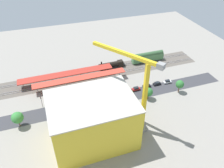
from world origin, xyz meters
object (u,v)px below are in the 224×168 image
parked_car_2 (147,86)px  parked_car_4 (124,91)px  parked_car_1 (157,84)px  street_tree_3 (180,84)px  locomotive (112,65)px  passenger_coach (148,57)px  parked_car_3 (136,89)px  street_tree_5 (148,92)px  street_tree_0 (128,95)px  construction_building (93,121)px  platform_canopy_near (80,78)px  parked_car_0 (167,82)px  traffic_light (41,100)px  box_truck_1 (74,107)px  platform_canopy_far (66,74)px  street_tree_1 (65,110)px  street_tree_2 (17,118)px  tower_crane (139,88)px  street_tree_4 (53,113)px  box_truck_0 (85,109)px

parked_car_2 → parked_car_4: parked_car_4 is taller
parked_car_1 → street_tree_3: size_ratio=0.60×
locomotive → passenger_coach: 22.49m
parked_car_3 → street_tree_5: size_ratio=0.67×
street_tree_0 → construction_building: bearing=36.8°
platform_canopy_near → parked_car_0: 45.69m
parked_car_1 → traffic_light: size_ratio=0.68×
locomotive → box_truck_1: locomotive is taller
parked_car_0 → traffic_light: 64.10m
parked_car_4 → construction_building: (21.68, 23.91, 8.68)m
box_truck_1 → street_tree_5: (-34.92, 2.92, 2.44)m
street_tree_5 → platform_canopy_far: bearing=-39.5°
parked_car_0 → parked_car_3: (18.17, 0.63, 0.02)m
street_tree_1 → locomotive: bearing=-134.1°
parked_car_0 → parked_car_3: 18.18m
parked_car_3 → street_tree_2: size_ratio=0.58×
parked_car_3 → box_truck_1: 32.70m
tower_crane → street_tree_3: size_ratio=4.83×
passenger_coach → street_tree_0: 41.79m
tower_crane → street_tree_5: tower_crane is taller
construction_building → box_truck_1: construction_building is taller
construction_building → street_tree_4: construction_building is taller
parked_car_2 → parked_car_3: parked_car_3 is taller
platform_canopy_far → platform_canopy_near: bearing=132.7°
parked_car_0 → street_tree_0: (26.19, 9.05, 4.62)m
parked_car_1 → street_tree_5: street_tree_5 is taller
platform_canopy_far → parked_car_0: size_ratio=11.65×
parked_car_3 → box_truck_0: bearing=15.2°
parked_car_3 → box_truck_0: size_ratio=0.46×
locomotive → box_truck_1: (27.68, 29.51, -0.07)m
passenger_coach → box_truck_1: bearing=30.5°
street_tree_0 → parked_car_1: bearing=-155.2°
street_tree_1 → box_truck_0: bearing=-171.7°
passenger_coach → parked_car_2: size_ratio=4.80×
street_tree_3 → street_tree_5: (16.86, 0.05, -0.68)m
parked_car_2 → passenger_coach: bearing=-116.1°
platform_canopy_far → street_tree_3: street_tree_3 is taller
platform_canopy_near → construction_building: construction_building is taller
parked_car_2 → box_truck_0: bearing=13.8°
box_truck_0 → traffic_light: size_ratio=1.51×
passenger_coach → parked_car_2: (11.55, 23.53, -2.52)m
locomotive → parked_car_2: (-10.89, 23.53, -1.04)m
parked_car_2 → box_truck_1: bearing=8.8°
platform_canopy_near → traffic_light: size_ratio=7.85×
street_tree_0 → box_truck_1: bearing=-7.6°
traffic_light → street_tree_5: bearing=168.9°
passenger_coach → street_tree_4: street_tree_4 is taller
box_truck_1 → street_tree_0: (-24.25, 3.24, 3.65)m
passenger_coach → street_tree_4: 68.00m
box_truck_1 → street_tree_1: (4.53, 3.72, 3.06)m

